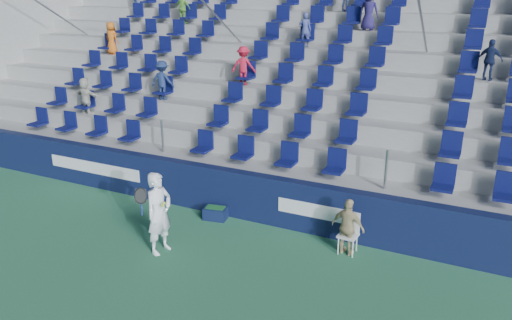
{
  "coord_description": "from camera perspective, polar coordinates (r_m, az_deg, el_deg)",
  "views": [
    {
      "loc": [
        4.93,
        -6.92,
        5.44
      ],
      "look_at": [
        0.2,
        2.8,
        1.7
      ],
      "focal_mm": 35.0,
      "sensor_mm": 36.0,
      "label": 1
    }
  ],
  "objects": [
    {
      "name": "tennis_player",
      "position": [
        10.85,
        -11.02,
        -5.97
      ],
      "size": [
        0.69,
        0.72,
        1.82
      ],
      "color": "white",
      "rests_on": "ground"
    },
    {
      "name": "ground",
      "position": [
        10.09,
        -8.24,
        -13.77
      ],
      "size": [
        70.0,
        70.0,
        0.0
      ],
      "primitive_type": "plane",
      "color": "#32744D",
      "rests_on": "ground"
    },
    {
      "name": "ball_bin",
      "position": [
        12.46,
        -4.65,
        -6.01
      ],
      "size": [
        0.62,
        0.46,
        0.32
      ],
      "color": "#10193A",
      "rests_on": "ground"
    },
    {
      "name": "grandstand",
      "position": [
        16.28,
        7.82,
        7.2
      ],
      "size": [
        24.0,
        8.17,
        6.63
      ],
      "color": "#9F9F9A",
      "rests_on": "ground"
    },
    {
      "name": "line_judge",
      "position": [
        10.85,
        10.47,
        -7.55
      ],
      "size": [
        0.79,
        0.43,
        1.27
      ],
      "primitive_type": "imported",
      "rotation": [
        0.0,
        0.0,
        2.97
      ],
      "color": "tan",
      "rests_on": "ground"
    },
    {
      "name": "line_judge_chair",
      "position": [
        11.03,
        10.64,
        -7.83
      ],
      "size": [
        0.43,
        0.44,
        0.9
      ],
      "color": "white",
      "rests_on": "ground"
    },
    {
      "name": "sponsor_wall",
      "position": [
        12.21,
        -0.12,
        -4.27
      ],
      "size": [
        24.0,
        0.32,
        1.2
      ],
      "color": "#10183D",
      "rests_on": "ground"
    }
  ]
}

